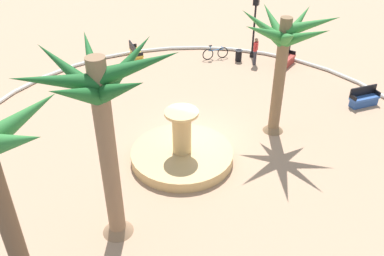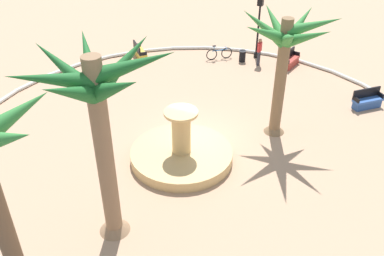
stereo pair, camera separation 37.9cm
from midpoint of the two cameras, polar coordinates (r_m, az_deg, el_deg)
name	(u,v)px [view 2 (the right image)]	position (r m, az deg, el deg)	size (l,w,h in m)	color
ground_plane	(196,142)	(19.10, 1.14, -1.88)	(80.00, 80.00, 0.00)	tan
plaza_curb	(196,140)	(19.04, 1.14, -1.63)	(21.97, 21.97, 0.20)	silver
fountain	(182,153)	(17.84, -0.81, -3.41)	(4.33, 4.33, 2.38)	tan
palm_tree_near_fountain	(98,110)	(12.24, -11.72, 2.45)	(4.30, 4.33, 6.75)	#8E6B4C
palm_tree_mid_plaza	(285,48)	(18.27, 13.09, 10.54)	(4.26, 4.22, 5.72)	brown
bench_east	(140,53)	(27.29, -6.65, 10.00)	(1.50, 1.46, 1.00)	gold
bench_west	(367,101)	(23.40, 23.04, 3.33)	(1.48, 1.49, 1.00)	#335BA8
bench_north	(290,61)	(26.74, 13.55, 8.79)	(0.76, 1.66, 1.00)	#B73D33
lamppost	(259,22)	(26.92, 9.44, 13.92)	(0.32, 0.32, 3.92)	black
trash_bin	(242,56)	(26.90, 7.24, 9.70)	(0.46, 0.46, 0.73)	black
bicycle_red_frame	(219,53)	(27.08, 4.10, 10.04)	(1.32, 1.19, 0.94)	black
person_cyclist_helmet	(259,50)	(26.32, 9.52, 10.31)	(0.22, 0.53, 1.70)	#33333D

